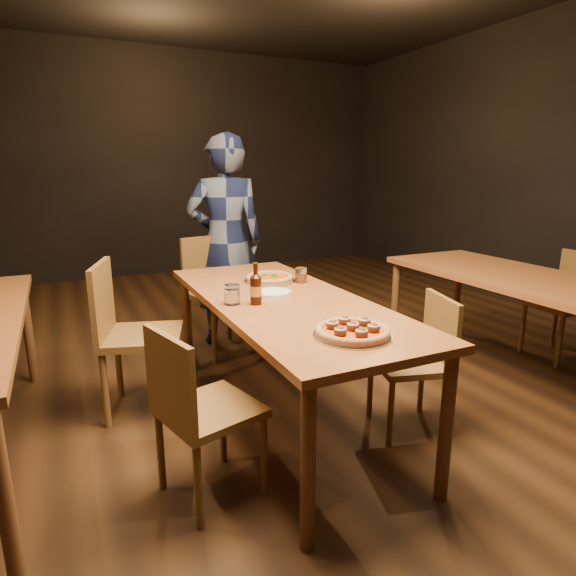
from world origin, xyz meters
name	(u,v)px	position (x,y,z in m)	size (l,w,h in m)	color
ground	(284,420)	(0.00, 0.00, 0.00)	(9.00, 9.00, 0.00)	black
room_shell	(284,86)	(0.00, 0.00, 1.86)	(9.00, 9.00, 9.00)	black
table_main	(284,310)	(0.00, 0.00, 0.68)	(0.80, 2.00, 0.75)	brown
table_right	(526,287)	(1.70, -0.20, 0.68)	(0.80, 2.00, 0.75)	brown
chair_main_nw	(210,408)	(-0.57, -0.45, 0.42)	(0.39, 0.39, 0.84)	brown
chair_main_sw	(142,335)	(-0.71, 0.49, 0.49)	(0.45, 0.45, 0.97)	brown
chair_main_e	(409,362)	(0.59, -0.38, 0.41)	(0.38, 0.38, 0.81)	brown
chair_end	(221,294)	(0.02, 1.23, 0.48)	(0.45, 0.45, 0.96)	brown
chair_nbr_right	(561,304)	(2.36, -0.02, 0.43)	(0.40, 0.40, 0.86)	brown
pizza_meatball	(353,331)	(0.00, -0.69, 0.77)	(0.35, 0.35, 0.06)	#B7B7BF
pizza_margherita	(270,278)	(0.09, 0.41, 0.77)	(0.33, 0.33, 0.04)	#B7B7BF
plate_stack	(273,293)	(-0.02, 0.09, 0.76)	(0.22, 0.22, 0.02)	white
beer_bottle	(256,290)	(-0.19, -0.05, 0.83)	(0.06, 0.06, 0.22)	black
water_glass	(232,294)	(-0.30, 0.01, 0.80)	(0.08, 0.08, 0.11)	white
amber_glass	(301,275)	(0.26, 0.30, 0.80)	(0.07, 0.07, 0.09)	#A24112
diner	(226,242)	(0.14, 1.44, 0.86)	(0.63, 0.41, 1.73)	black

